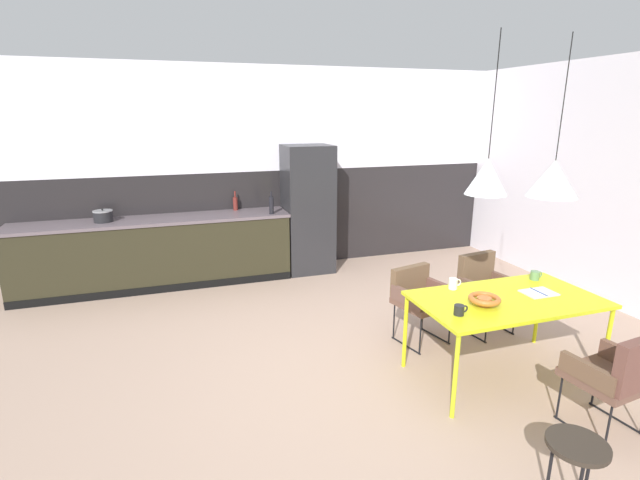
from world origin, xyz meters
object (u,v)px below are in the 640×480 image
(mug_tall_blue, at_px, (459,310))
(side_stool, at_px, (577,449))
(refrigerator_column, at_px, (308,209))
(armchair_by_stool, at_px, (620,371))
(bottle_spice_small, at_px, (271,205))
(pendant_lamp_over_table_near, at_px, (487,177))
(armchair_far_side, at_px, (418,293))
(mug_dark_espresso, at_px, (535,275))
(pendant_lamp_over_table_far, at_px, (553,179))
(cooking_pot, at_px, (103,216))
(dining_table, at_px, (507,303))
(armchair_corner_seat, at_px, (484,283))
(bottle_oil_tall, at_px, (235,203))
(fruit_bowl, at_px, (484,299))
(mug_glass_clear, at_px, (453,284))
(open_book, at_px, (539,293))

(mug_tall_blue, height_order, side_stool, mug_tall_blue)
(refrigerator_column, xyz_separation_m, armchair_by_stool, (1.02, -4.17, -0.40))
(bottle_spice_small, distance_m, pendant_lamp_over_table_near, 3.31)
(armchair_by_stool, bearing_deg, armchair_far_side, 102.39)
(mug_dark_espresso, bearing_deg, armchair_far_side, 149.22)
(refrigerator_column, bearing_deg, pendant_lamp_over_table_far, -71.51)
(armchair_by_stool, height_order, cooking_pot, cooking_pot)
(dining_table, xyz_separation_m, armchair_corner_seat, (0.41, 0.83, -0.17))
(armchair_by_stool, distance_m, pendant_lamp_over_table_far, 1.52)
(bottle_oil_tall, relative_size, bottle_spice_small, 0.87)
(fruit_bowl, bearing_deg, mug_dark_espresso, 23.03)
(bottle_oil_tall, distance_m, bottle_spice_small, 0.59)
(refrigerator_column, height_order, armchair_corner_seat, refrigerator_column)
(refrigerator_column, bearing_deg, mug_dark_espresso, -65.89)
(mug_glass_clear, distance_m, cooking_pot, 4.33)
(fruit_bowl, bearing_deg, refrigerator_column, 98.47)
(armchair_far_side, height_order, pendant_lamp_over_table_far, pendant_lamp_over_table_far)
(open_book, distance_m, pendant_lamp_over_table_far, 0.99)
(armchair_by_stool, height_order, mug_glass_clear, mug_glass_clear)
(armchair_far_side, height_order, pendant_lamp_over_table_near, pendant_lamp_over_table_near)
(pendant_lamp_over_table_near, xyz_separation_m, pendant_lamp_over_table_far, (0.62, -0.03, -0.04))
(armchair_far_side, xyz_separation_m, pendant_lamp_over_table_near, (0.05, -0.81, 1.27))
(fruit_bowl, bearing_deg, armchair_by_stool, -57.81)
(bottle_spice_small, bearing_deg, pendant_lamp_over_table_far, -61.61)
(mug_tall_blue, height_order, bottle_oil_tall, bottle_oil_tall)
(bottle_oil_tall, height_order, bottle_spice_small, bottle_spice_small)
(dining_table, relative_size, armchair_by_stool, 1.93)
(armchair_far_side, relative_size, mug_glass_clear, 6.14)
(armchair_far_side, relative_size, open_book, 2.72)
(mug_dark_espresso, xyz_separation_m, pendant_lamp_over_table_near, (-0.86, -0.27, 1.00))
(open_book, xyz_separation_m, side_stool, (-0.88, -1.30, -0.35))
(armchair_far_side, height_order, bottle_spice_small, bottle_spice_small)
(open_book, height_order, bottle_oil_tall, bottle_oil_tall)
(armchair_far_side, bearing_deg, armchair_corner_seat, 166.12)
(armchair_corner_seat, relative_size, mug_tall_blue, 6.84)
(pendant_lamp_over_table_far, bearing_deg, mug_tall_blue, -170.29)
(refrigerator_column, xyz_separation_m, pendant_lamp_over_table_far, (1.10, -3.28, 0.82))
(armchair_far_side, relative_size, mug_dark_espresso, 6.11)
(armchair_far_side, height_order, bottle_oil_tall, bottle_oil_tall)
(dining_table, height_order, fruit_bowl, fruit_bowl)
(armchair_far_side, distance_m, mug_glass_clear, 0.58)
(armchair_corner_seat, bearing_deg, armchair_by_stool, 74.85)
(mug_dark_espresso, bearing_deg, armchair_corner_seat, 104.21)
(refrigerator_column, relative_size, side_stool, 4.27)
(fruit_bowl, xyz_separation_m, mug_dark_espresso, (0.84, 0.36, -0.01))
(refrigerator_column, xyz_separation_m, armchair_far_side, (0.42, -2.44, -0.41))
(refrigerator_column, distance_m, mug_dark_espresso, 3.27)
(mug_dark_espresso, relative_size, pendant_lamp_over_table_near, 0.10)
(bottle_spice_small, relative_size, side_stool, 0.73)
(refrigerator_column, relative_size, cooking_pot, 7.70)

